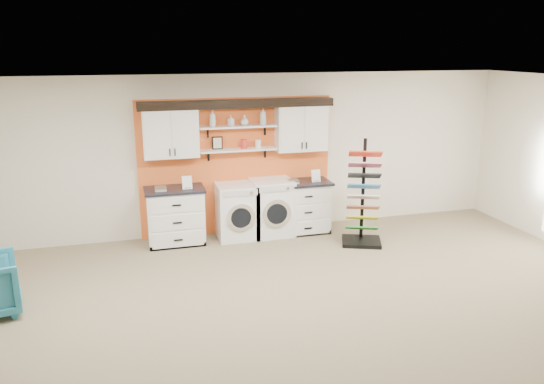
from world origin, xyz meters
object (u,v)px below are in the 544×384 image
object	(u,v)px
base_cabinet_left	(176,216)
sample_rack	(363,212)
base_cabinet_right	(303,206)
dryer	(272,207)
washer	(237,211)

from	to	relation	value
base_cabinet_left	sample_rack	world-z (taller)	sample_rack
base_cabinet_right	dryer	xyz separation A→B (m)	(-0.58, -0.00, 0.03)
base_cabinet_left	base_cabinet_right	xyz separation A→B (m)	(2.26, 0.00, -0.02)
dryer	base_cabinet_left	bearing A→B (deg)	179.89
base_cabinet_left	dryer	distance (m)	1.68
base_cabinet_right	washer	world-z (taller)	washer
base_cabinet_right	dryer	bearing A→B (deg)	-179.67
base_cabinet_left	washer	bearing A→B (deg)	-0.18
base_cabinet_left	base_cabinet_right	world-z (taller)	base_cabinet_left
sample_rack	washer	bearing A→B (deg)	179.12
base_cabinet_left	sample_rack	distance (m)	3.15
washer	base_cabinet_left	bearing A→B (deg)	179.82
washer	dryer	bearing A→B (deg)	0.00
sample_rack	base_cabinet_left	bearing A→B (deg)	-173.52
washer	dryer	size ratio (longest dim) A/B	0.96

